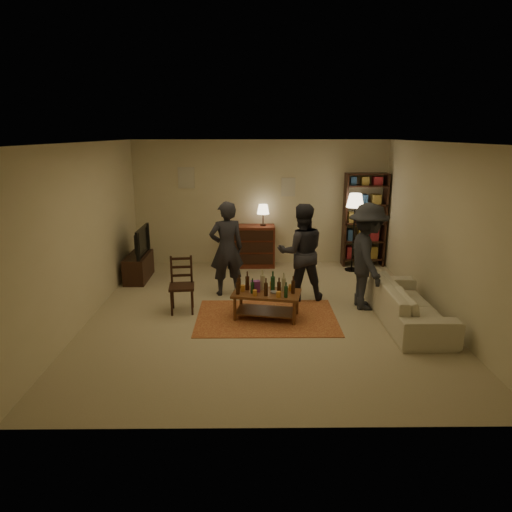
{
  "coord_description": "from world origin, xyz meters",
  "views": [
    {
      "loc": [
        -0.2,
        -6.92,
        2.84
      ],
      "look_at": [
        -0.13,
        0.1,
        0.93
      ],
      "focal_mm": 32.0,
      "sensor_mm": 36.0,
      "label": 1
    }
  ],
  "objects_px": {
    "sofa": "(408,304)",
    "person_left": "(227,249)",
    "coffee_table": "(266,295)",
    "tv_stand": "(138,261)",
    "dining_chair": "(182,282)",
    "floor_lamp": "(355,206)",
    "bookshelf": "(364,219)",
    "person_by_sofa": "(367,257)",
    "person_right": "(301,252)",
    "dresser": "(252,245)"
  },
  "relations": [
    {
      "from": "person_right",
      "to": "sofa",
      "type": "bearing_deg",
      "value": 140.83
    },
    {
      "from": "floor_lamp",
      "to": "dining_chair",
      "type": "bearing_deg",
      "value": -145.66
    },
    {
      "from": "coffee_table",
      "to": "dresser",
      "type": "xyz_separation_m",
      "value": [
        -0.22,
        2.91,
        0.09
      ]
    },
    {
      "from": "bookshelf",
      "to": "sofa",
      "type": "height_order",
      "value": "bookshelf"
    },
    {
      "from": "sofa",
      "to": "person_right",
      "type": "distance_m",
      "value": 1.95
    },
    {
      "from": "person_right",
      "to": "coffee_table",
      "type": "bearing_deg",
      "value": 49.63
    },
    {
      "from": "coffee_table",
      "to": "bookshelf",
      "type": "height_order",
      "value": "bookshelf"
    },
    {
      "from": "floor_lamp",
      "to": "dresser",
      "type": "bearing_deg",
      "value": 170.72
    },
    {
      "from": "dresser",
      "to": "bookshelf",
      "type": "relative_size",
      "value": 0.67
    },
    {
      "from": "bookshelf",
      "to": "person_left",
      "type": "relative_size",
      "value": 1.19
    },
    {
      "from": "dining_chair",
      "to": "person_left",
      "type": "distance_m",
      "value": 1.11
    },
    {
      "from": "sofa",
      "to": "person_left",
      "type": "height_order",
      "value": "person_left"
    },
    {
      "from": "bookshelf",
      "to": "floor_lamp",
      "type": "bearing_deg",
      "value": -127.1
    },
    {
      "from": "bookshelf",
      "to": "dining_chair",
      "type": "bearing_deg",
      "value": -143.54
    },
    {
      "from": "sofa",
      "to": "person_right",
      "type": "relative_size",
      "value": 1.23
    },
    {
      "from": "bookshelf",
      "to": "coffee_table",
      "type": "bearing_deg",
      "value": -126.7
    },
    {
      "from": "dresser",
      "to": "person_left",
      "type": "relative_size",
      "value": 0.8
    },
    {
      "from": "tv_stand",
      "to": "floor_lamp",
      "type": "height_order",
      "value": "floor_lamp"
    },
    {
      "from": "tv_stand",
      "to": "bookshelf",
      "type": "xyz_separation_m",
      "value": [
        4.69,
        0.98,
        0.65
      ]
    },
    {
      "from": "person_left",
      "to": "person_right",
      "type": "xyz_separation_m",
      "value": [
        1.3,
        -0.24,
        -0.0
      ]
    },
    {
      "from": "dresser",
      "to": "floor_lamp",
      "type": "distance_m",
      "value": 2.34
    },
    {
      "from": "bookshelf",
      "to": "person_by_sofa",
      "type": "height_order",
      "value": "bookshelf"
    },
    {
      "from": "tv_stand",
      "to": "floor_lamp",
      "type": "relative_size",
      "value": 0.65
    },
    {
      "from": "tv_stand",
      "to": "sofa",
      "type": "xyz_separation_m",
      "value": [
        4.64,
        -2.2,
        -0.08
      ]
    },
    {
      "from": "bookshelf",
      "to": "sofa",
      "type": "bearing_deg",
      "value": -90.82
    },
    {
      "from": "person_by_sofa",
      "to": "coffee_table",
      "type": "bearing_deg",
      "value": 103.8
    },
    {
      "from": "floor_lamp",
      "to": "sofa",
      "type": "distance_m",
      "value": 2.98
    },
    {
      "from": "coffee_table",
      "to": "sofa",
      "type": "height_order",
      "value": "coffee_table"
    },
    {
      "from": "tv_stand",
      "to": "sofa",
      "type": "bearing_deg",
      "value": -25.34
    },
    {
      "from": "dining_chair",
      "to": "person_by_sofa",
      "type": "height_order",
      "value": "person_by_sofa"
    },
    {
      "from": "person_by_sofa",
      "to": "bookshelf",
      "type": "bearing_deg",
      "value": -13.0
    },
    {
      "from": "dining_chair",
      "to": "dresser",
      "type": "distance_m",
      "value": 2.82
    },
    {
      "from": "dresser",
      "to": "tv_stand",
      "type": "bearing_deg",
      "value": -157.93
    },
    {
      "from": "coffee_table",
      "to": "dining_chair",
      "type": "xyz_separation_m",
      "value": [
        -1.37,
        0.33,
        0.1
      ]
    },
    {
      "from": "person_left",
      "to": "person_right",
      "type": "height_order",
      "value": "person_left"
    },
    {
      "from": "dining_chair",
      "to": "bookshelf",
      "type": "distance_m",
      "value": 4.49
    },
    {
      "from": "sofa",
      "to": "person_right",
      "type": "xyz_separation_m",
      "value": [
        -1.54,
        1.07,
        0.54
      ]
    },
    {
      "from": "floor_lamp",
      "to": "person_by_sofa",
      "type": "relative_size",
      "value": 0.93
    },
    {
      "from": "coffee_table",
      "to": "tv_stand",
      "type": "xyz_separation_m",
      "value": [
        -2.47,
        2.0,
        -0.0
      ]
    },
    {
      "from": "tv_stand",
      "to": "person_left",
      "type": "relative_size",
      "value": 0.62
    },
    {
      "from": "tv_stand",
      "to": "dresser",
      "type": "xyz_separation_m",
      "value": [
        2.25,
        0.91,
        0.09
      ]
    },
    {
      "from": "coffee_table",
      "to": "sofa",
      "type": "xyz_separation_m",
      "value": [
        2.17,
        -0.2,
        -0.08
      ]
    },
    {
      "from": "dresser",
      "to": "person_right",
      "type": "xyz_separation_m",
      "value": [
        0.85,
        -2.04,
        0.37
      ]
    },
    {
      "from": "person_left",
      "to": "person_by_sofa",
      "type": "height_order",
      "value": "person_by_sofa"
    },
    {
      "from": "dining_chair",
      "to": "floor_lamp",
      "type": "xyz_separation_m",
      "value": [
        3.27,
        2.23,
        0.9
      ]
    },
    {
      "from": "tv_stand",
      "to": "coffee_table",
      "type": "bearing_deg",
      "value": -38.91
    },
    {
      "from": "dining_chair",
      "to": "tv_stand",
      "type": "bearing_deg",
      "value": 117.25
    },
    {
      "from": "dresser",
      "to": "person_left",
      "type": "height_order",
      "value": "person_left"
    },
    {
      "from": "dining_chair",
      "to": "person_by_sofa",
      "type": "relative_size",
      "value": 0.52
    },
    {
      "from": "dresser",
      "to": "person_by_sofa",
      "type": "xyz_separation_m",
      "value": [
        1.88,
        -2.48,
        0.4
      ]
    }
  ]
}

